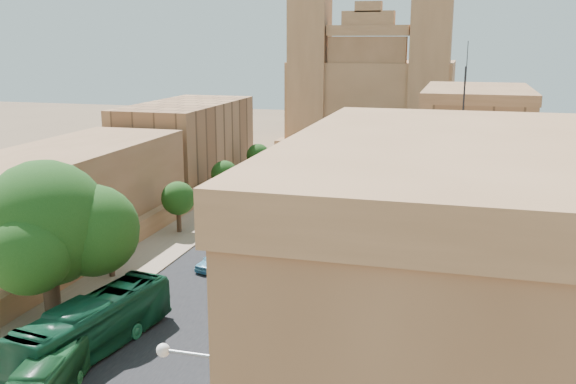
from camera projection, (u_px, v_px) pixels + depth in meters
The scene contains 33 objects.
ground at pixel (161, 370), 34.87m from camera, with size 260.00×260.00×0.00m, color brown.
road_surface at pixel (299, 222), 63.01m from camera, with size 14.00×140.00×0.01m, color black.
sidewalk_east at pixel (396, 230), 60.55m from camera, with size 5.00×140.00×0.01m, color #836C56.
sidewalk_west at pixel (209, 216), 65.46m from camera, with size 5.00×140.00×0.01m, color #836C56.
kerb_east at pixel (370, 227), 61.19m from camera, with size 0.25×140.00×0.12m, color #836C56.
kerb_west at pixel (232, 217), 64.80m from camera, with size 0.25×140.00×0.12m, color #836C56.
townhouse_a at pixel (474, 315), 26.45m from camera, with size 9.00×14.00×16.40m.
townhouse_b at pixel (471, 236), 39.76m from camera, with size 9.00×14.00×14.90m.
townhouse_c at pixel (472, 172), 52.60m from camera, with size 9.00×14.00×17.40m.
townhouse_d at pixel (471, 153), 65.91m from camera, with size 9.00×14.00×15.90m.
west_wall at pixel (134, 233), 56.65m from camera, with size 1.00×40.00×1.80m, color #8C613F.
west_building_low at pixel (63, 198), 55.43m from camera, with size 10.00×28.00×8.40m, color brown.
west_building_mid at pixel (187, 143), 79.64m from camera, with size 10.00×22.00×10.00m, color #956844.
church at pixel (372, 89), 106.41m from camera, with size 28.00×22.50×36.30m.
ficus_tree at pixel (47, 228), 39.64m from camera, with size 10.41×9.57×10.41m.
street_tree_a at pixel (110, 233), 47.92m from camera, with size 3.31×3.31×5.08m.
street_tree_b at pixel (178, 199), 59.22m from camera, with size 3.12×3.12×4.80m.
street_tree_c at pixel (225, 174), 70.51m from camera, with size 2.99×2.99×4.60m.
street_tree_d at pixel (258, 156), 81.76m from camera, with size 3.01×3.01×4.63m.
red_truck at pixel (262, 283), 42.67m from camera, with size 3.78×7.07×3.94m.
olive_pickup at pixel (345, 250), 51.75m from camera, with size 2.64×4.93×1.95m.
bus_green_south at pixel (47, 379), 31.60m from camera, with size 2.00×8.56×2.39m, color #174C26.
bus_green_north at pixel (94, 325), 36.64m from camera, with size 2.68×11.45×3.19m, color #124B2F.
bus_red_east at pixel (288, 281), 44.19m from camera, with size 2.13×9.12×2.54m, color red.
bus_cream_east at pixel (359, 223), 57.99m from camera, with size 2.30×9.82×2.74m, color #FFEAAC.
car_blue_a at pixel (215, 260), 50.23m from camera, with size 1.58×3.92×1.34m, color #54A1C5.
car_white_a at pixel (275, 205), 67.45m from camera, with size 1.29×3.70×1.22m, color silver.
car_cream at pixel (329, 219), 62.04m from camera, with size 1.90×4.13×1.15m, color #F7F1BE.
car_dkblue at pixel (306, 175), 81.85m from camera, with size 2.02×4.98×1.44m, color #171D45.
car_white_b at pixel (351, 188), 74.61m from camera, with size 1.69×4.21×1.43m, color beige.
car_blue_b at pixel (346, 164), 89.65m from camera, with size 1.17×3.35×1.11m, color #466FAF.
pedestrian_a at pixel (322, 329), 38.03m from camera, with size 0.56×0.37×1.54m, color #2B292D.
pedestrian_c at pixel (387, 271), 47.29m from camera, with size 0.98×0.41×1.68m, color #343539.
Camera 1 is at (15.07, -28.71, 17.48)m, focal length 40.00 mm.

